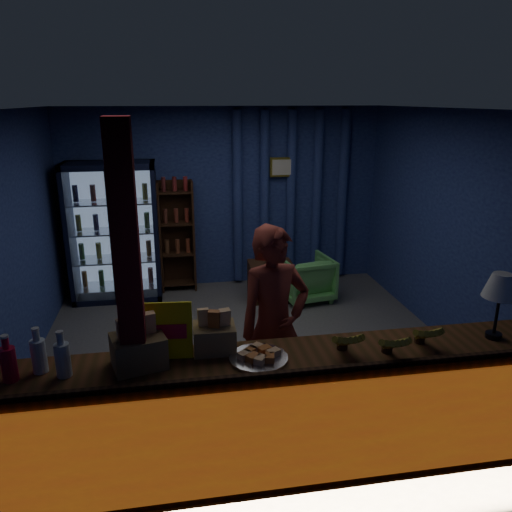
{
  "coord_description": "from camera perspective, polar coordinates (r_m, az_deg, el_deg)",
  "views": [
    {
      "loc": [
        -0.76,
        -4.98,
        2.7
      ],
      "look_at": [
        0.07,
        -0.2,
        1.16
      ],
      "focal_mm": 35.0,
      "sensor_mm": 36.0,
      "label": 1
    }
  ],
  "objects": [
    {
      "name": "curtain_folds",
      "position": [
        7.47,
        4.02,
        6.74
      ],
      "size": [
        1.74,
        0.14,
        2.5
      ],
      "color": "navy",
      "rests_on": "room_walls"
    },
    {
      "name": "green_chair",
      "position": [
        6.97,
        5.7,
        -2.53
      ],
      "size": [
        0.77,
        0.79,
        0.62
      ],
      "primitive_type": "imported",
      "rotation": [
        0.0,
        0.0,
        3.3
      ],
      "color": "#62BF5F",
      "rests_on": "ground"
    },
    {
      "name": "banana_bunches",
      "position": [
        3.76,
        14.69,
        -9.13
      ],
      "size": [
        0.87,
        0.32,
        0.19
      ],
      "color": "gold",
      "rests_on": "counter"
    },
    {
      "name": "yellow_sign",
      "position": [
        3.57,
        -11.36,
        -8.42
      ],
      "size": [
        0.51,
        0.14,
        0.4
      ],
      "color": "yellow",
      "rests_on": "counter"
    },
    {
      "name": "snack_box_centre",
      "position": [
        3.65,
        -4.78,
        -9.09
      ],
      "size": [
        0.31,
        0.25,
        0.32
      ],
      "color": "tan",
      "rests_on": "counter"
    },
    {
      "name": "ground",
      "position": [
        5.71,
        -1.03,
        -10.59
      ],
      "size": [
        4.6,
        4.6,
        0.0
      ],
      "primitive_type": "plane",
      "color": "#515154",
      "rests_on": "ground"
    },
    {
      "name": "shopkeeper",
      "position": [
        4.21,
        2.08,
        -8.12
      ],
      "size": [
        0.72,
        0.57,
        1.74
      ],
      "primitive_type": "imported",
      "rotation": [
        0.0,
        0.0,
        0.27
      ],
      "color": "maroon",
      "rests_on": "ground"
    },
    {
      "name": "beverage_cooler",
      "position": [
        7.16,
        -15.85,
        2.64
      ],
      "size": [
        1.2,
        0.62,
        1.9
      ],
      "color": "black",
      "rests_on": "ground"
    },
    {
      "name": "pastry_tray",
      "position": [
        3.55,
        0.28,
        -11.43
      ],
      "size": [
        0.42,
        0.42,
        0.07
      ],
      "color": "silver",
      "rests_on": "counter"
    },
    {
      "name": "side_table",
      "position": [
        6.95,
        1.64,
        -2.86
      ],
      "size": [
        0.61,
        0.45,
        0.65
      ],
      "color": "#3C2213",
      "rests_on": "ground"
    },
    {
      "name": "framed_picture",
      "position": [
        7.32,
        3.02,
        10.11
      ],
      "size": [
        0.36,
        0.04,
        0.28
      ],
      "color": "gold",
      "rests_on": "room_walls"
    },
    {
      "name": "support_post",
      "position": [
        3.4,
        -13.95,
        -7.26
      ],
      "size": [
        0.16,
        0.16,
        2.6
      ],
      "primitive_type": "cube",
      "color": "maroon",
      "rests_on": "ground"
    },
    {
      "name": "bottle_shelf",
      "position": [
        7.29,
        -9.01,
        2.22
      ],
      "size": [
        0.5,
        0.28,
        1.6
      ],
      "color": "#3C2213",
      "rests_on": "ground"
    },
    {
      "name": "snack_box_left",
      "position": [
        3.53,
        -13.3,
        -10.25
      ],
      "size": [
        0.41,
        0.36,
        0.36
      ],
      "color": "tan",
      "rests_on": "counter"
    },
    {
      "name": "room_walls",
      "position": [
        5.16,
        -1.13,
        4.95
      ],
      "size": [
        4.6,
        4.6,
        4.6
      ],
      "color": "navy",
      "rests_on": "ground"
    },
    {
      "name": "table_lamp",
      "position": [
        4.12,
        26.2,
        -3.32
      ],
      "size": [
        0.26,
        0.26,
        0.52
      ],
      "color": "black",
      "rests_on": "counter"
    },
    {
      "name": "counter",
      "position": [
        3.87,
        3.49,
        -17.52
      ],
      "size": [
        4.4,
        0.57,
        0.99
      ],
      "color": "brown",
      "rests_on": "ground"
    },
    {
      "name": "soda_bottles",
      "position": [
        3.64,
        -25.0,
        -10.55
      ],
      "size": [
        0.6,
        0.18,
        0.32
      ],
      "color": "red",
      "rests_on": "counter"
    }
  ]
}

